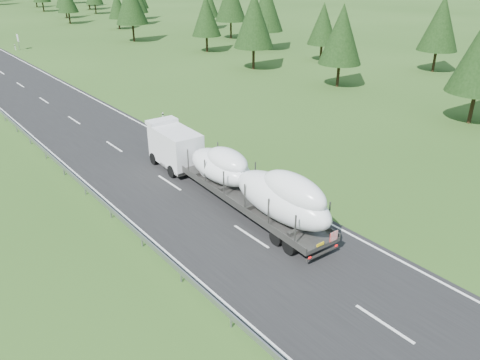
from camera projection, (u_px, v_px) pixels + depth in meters
ground at (384, 324)px, 20.29m from camera, size 400.00×400.00×0.00m
highway_sign at (18, 39)px, 79.98m from camera, size 0.08×0.90×2.60m
boat_truck at (236, 175)px, 29.35m from camera, size 3.18×17.86×3.96m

